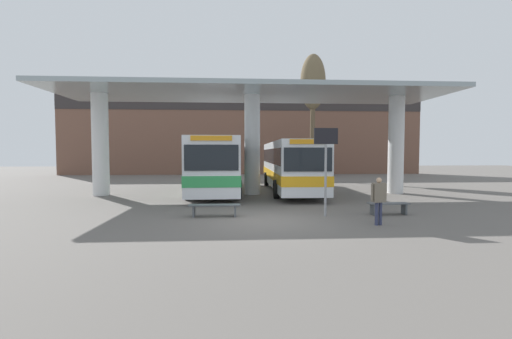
{
  "coord_description": "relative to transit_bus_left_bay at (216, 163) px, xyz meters",
  "views": [
    {
      "loc": [
        -1.02,
        -11.96,
        2.4
      ],
      "look_at": [
        0.0,
        4.22,
        1.6
      ],
      "focal_mm": 24.0,
      "sensor_mm": 36.0,
      "label": 1
    }
  ],
  "objects": [
    {
      "name": "ground_plane",
      "position": [
        2.18,
        -9.35,
        -1.78
      ],
      "size": [
        100.0,
        100.0,
        0.0
      ],
      "primitive_type": "plane",
      "color": "#605B56"
    },
    {
      "name": "townhouse_backdrop",
      "position": [
        2.18,
        16.62,
        3.63
      ],
      "size": [
        40.0,
        0.58,
        9.27
      ],
      "color": "brown",
      "rests_on": "ground_plane"
    },
    {
      "name": "station_canopy",
      "position": [
        2.18,
        -1.67,
        3.18
      ],
      "size": [
        22.0,
        6.33,
        5.93
      ],
      "color": "silver",
      "rests_on": "ground_plane"
    },
    {
      "name": "transit_bus_left_bay",
      "position": [
        0.0,
        0.0,
        0.0
      ],
      "size": [
        3.07,
        12.43,
        3.18
      ],
      "rotation": [
        0.0,
        0.0,
        3.17
      ],
      "color": "silver",
      "rests_on": "ground_plane"
    },
    {
      "name": "transit_bus_center_bay",
      "position": [
        4.61,
        -0.04,
        -0.07
      ],
      "size": [
        2.83,
        11.91,
        3.04
      ],
      "rotation": [
        0.0,
        0.0,
        3.12
      ],
      "color": "silver",
      "rests_on": "ground_plane"
    },
    {
      "name": "waiting_bench_near_pillar",
      "position": [
        0.41,
        -8.53,
        -1.43
      ],
      "size": [
        1.92,
        0.44,
        0.46
      ],
      "color": "#4C5156",
      "rests_on": "ground_plane"
    },
    {
      "name": "waiting_bench_mid_platform",
      "position": [
        7.11,
        -8.53,
        -1.44
      ],
      "size": [
        1.56,
        0.44,
        0.46
      ],
      "color": "#4C5156",
      "rests_on": "ground_plane"
    },
    {
      "name": "info_sign_platform",
      "position": [
        4.58,
        -8.68,
        0.57
      ],
      "size": [
        0.9,
        0.09,
        3.32
      ],
      "color": "gray",
      "rests_on": "ground_plane"
    },
    {
      "name": "pedestrian_waiting",
      "position": [
        5.91,
        -10.38,
        -0.81
      ],
      "size": [
        0.59,
        0.31,
        1.58
      ],
      "rotation": [
        0.0,
        0.0,
        0.2
      ],
      "color": "#333856",
      "rests_on": "ground_plane"
    },
    {
      "name": "poplar_tree_behind_left",
      "position": [
        8.03,
        8.53,
        6.57
      ],
      "size": [
        2.2,
        2.2,
        11.01
      ],
      "color": "brown",
      "rests_on": "ground_plane"
    },
    {
      "name": "parked_car_street",
      "position": [
        7.83,
        12.88,
        -0.81
      ],
      "size": [
        4.4,
        2.09,
        2.02
      ],
      "rotation": [
        0.0,
        0.0,
        -0.0
      ],
      "color": "maroon",
      "rests_on": "ground_plane"
    }
  ]
}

